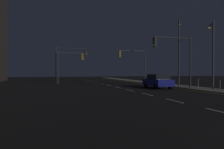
# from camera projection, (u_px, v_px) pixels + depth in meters

# --- Properties ---
(ground_plane) EXTENTS (112.00, 112.00, 0.00)m
(ground_plane) POSITION_uv_depth(u_px,v_px,m) (128.00, 90.00, 22.29)
(ground_plane) COLOR black
(ground_plane) RESTS_ON ground
(sidewalk_right) EXTENTS (2.56, 77.00, 0.14)m
(sidewalk_right) POSITION_uv_depth(u_px,v_px,m) (191.00, 88.00, 24.31)
(sidewalk_right) COLOR #9E937F
(sidewalk_right) RESTS_ON ground
(lane_markings_center) EXTENTS (0.14, 50.00, 0.01)m
(lane_markings_center) POSITION_uv_depth(u_px,v_px,m) (118.00, 87.00, 25.66)
(lane_markings_center) COLOR silver
(lane_markings_center) RESTS_ON ground
(lane_edge_line) EXTENTS (0.14, 53.00, 0.01)m
(lane_edge_line) POSITION_uv_depth(u_px,v_px,m) (157.00, 86.00, 28.70)
(lane_edge_line) COLOR gold
(lane_edge_line) RESTS_ON ground
(car) EXTENTS (2.04, 4.48, 1.57)m
(car) POSITION_uv_depth(u_px,v_px,m) (158.00, 81.00, 24.28)
(car) COLOR navy
(car) RESTS_ON ground
(traffic_light_mid_right) EXTENTS (4.45, 0.43, 5.35)m
(traffic_light_mid_right) POSITION_uv_depth(u_px,v_px,m) (174.00, 51.00, 22.23)
(traffic_light_mid_right) COLOR #2D3033
(traffic_light_mid_right) RESTS_ON sidewalk_right
(traffic_light_near_left) EXTENTS (3.85, 0.78, 4.82)m
(traffic_light_near_left) POSITION_uv_depth(u_px,v_px,m) (70.00, 61.00, 32.65)
(traffic_light_near_left) COLOR #38383D
(traffic_light_near_left) RESTS_ON ground
(traffic_light_near_right) EXTENTS (4.27, 0.72, 5.15)m
(traffic_light_near_right) POSITION_uv_depth(u_px,v_px,m) (133.00, 59.00, 34.22)
(traffic_light_near_right) COLOR #38383D
(traffic_light_near_right) RESTS_ON sidewalk_right
(traffic_light_mid_left) EXTENTS (4.76, 0.39, 5.59)m
(traffic_light_mid_left) POSITION_uv_depth(u_px,v_px,m) (70.00, 57.00, 33.63)
(traffic_light_mid_left) COLOR #38383D
(traffic_light_mid_left) RESTS_ON ground
(street_lamp_across_street) EXTENTS (1.32, 2.18, 6.57)m
(street_lamp_across_street) POSITION_uv_depth(u_px,v_px,m) (212.00, 48.00, 21.80)
(street_lamp_across_street) COLOR #38383D
(street_lamp_across_street) RESTS_ON sidewalk_right
(street_lamp_median) EXTENTS (1.29, 1.87, 7.80)m
(street_lamp_median) POSITION_uv_depth(u_px,v_px,m) (179.00, 46.00, 26.09)
(street_lamp_median) COLOR #2D3033
(street_lamp_median) RESTS_ON sidewalk_right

